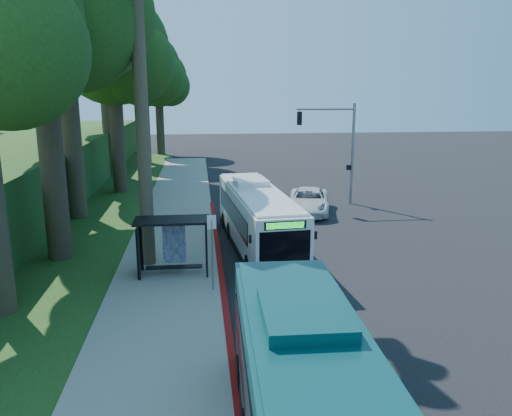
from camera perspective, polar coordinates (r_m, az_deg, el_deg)
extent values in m
plane|color=black|center=(25.51, 6.97, -4.69)|extent=(140.00, 140.00, 0.00)
cube|color=gray|center=(24.86, -9.69, -5.12)|extent=(4.50, 70.00, 0.12)
cube|color=maroon|center=(21.07, -3.92, -8.36)|extent=(0.25, 30.00, 0.13)
cube|color=#234719|center=(30.47, -19.98, -2.36)|extent=(8.00, 70.00, 0.06)
cube|color=black|center=(21.28, -9.54, -1.39)|extent=(3.20, 1.50, 0.10)
cube|color=black|center=(21.77, -13.23, -4.80)|extent=(0.06, 1.30, 2.20)
cube|color=navy|center=(22.30, -9.33, -4.05)|extent=(1.00, 0.12, 1.70)
cube|color=black|center=(21.79, -9.34, -6.68)|extent=(2.40, 0.40, 0.06)
cube|color=black|center=(22.33, -12.93, -4.32)|extent=(0.08, 0.08, 2.40)
cube|color=black|center=(22.19, -5.71, -4.16)|extent=(0.08, 0.08, 2.40)
cube|color=black|center=(21.20, -13.28, -5.29)|extent=(0.08, 0.08, 2.40)
cube|color=black|center=(21.04, -5.66, -5.13)|extent=(0.08, 0.08, 2.40)
cylinder|color=gray|center=(19.62, -5.01, -5.57)|extent=(0.06, 0.06, 3.00)
cube|color=white|center=(19.22, -5.10, -1.61)|extent=(0.35, 0.04, 0.55)
cylinder|color=gray|center=(35.48, 10.96, 6.03)|extent=(0.20, 0.20, 7.00)
cylinder|color=gray|center=(34.69, 7.98, 11.12)|extent=(4.00, 0.14, 0.14)
cube|color=black|center=(34.31, 4.98, 10.17)|extent=(0.30, 0.30, 0.90)
cube|color=black|center=(35.53, 10.51, 4.59)|extent=(0.25, 0.25, 0.35)
cylinder|color=#4C3F2D|center=(22.24, -12.88, 9.54)|extent=(0.60, 0.60, 13.00)
cylinder|color=#382B1E|center=(24.64, -22.40, 6.29)|extent=(1.10, 1.10, 10.50)
sphere|color=#1E3F11|center=(23.10, -20.40, 19.15)|extent=(5.60, 5.60, 5.60)
sphere|color=#1E3F11|center=(26.42, -25.75, 18.50)|extent=(5.20, 5.20, 5.20)
cylinder|color=#382B1E|center=(32.55, -20.48, 9.15)|extent=(1.18, 1.18, 11.90)
sphere|color=#1E3F11|center=(30.88, -18.27, 20.23)|extent=(7.00, 7.00, 7.00)
sphere|color=#1E3F11|center=(34.92, -23.61, 19.49)|extent=(6.50, 6.50, 6.50)
cylinder|color=#382B1E|center=(40.16, -15.58, 8.61)|extent=(1.06, 1.06, 9.80)
sphere|color=#1E3F11|center=(40.18, -16.14, 17.19)|extent=(8.40, 8.40, 8.40)
sphere|color=#1E3F11|center=(38.63, -13.78, 15.84)|extent=(5.88, 5.88, 5.88)
sphere|color=#1E3F11|center=(41.81, -17.79, 15.75)|extent=(5.46, 5.46, 5.46)
cylinder|color=#382B1E|center=(48.32, -16.57, 10.09)|extent=(1.14, 1.14, 11.20)
sphere|color=#1E3F11|center=(48.50, -17.13, 18.22)|extent=(9.60, 9.60, 9.60)
sphere|color=#1E3F11|center=(46.68, -14.92, 16.99)|extent=(6.72, 6.72, 6.72)
sphere|color=#1E3F11|center=(50.37, -18.67, 16.81)|extent=(6.24, 6.24, 6.24)
cylinder|color=#382B1E|center=(55.96, -12.56, 9.60)|extent=(1.02, 1.02, 9.10)
sphere|color=#1E3F11|center=(55.91, -12.86, 15.32)|extent=(8.00, 8.00, 8.00)
sphere|color=#1E3F11|center=(54.54, -11.21, 14.36)|extent=(5.60, 5.60, 5.60)
sphere|color=#1E3F11|center=(57.43, -14.10, 14.41)|extent=(5.20, 5.20, 5.20)
cylinder|color=#382B1E|center=(63.85, -10.92, 9.77)|extent=(0.98, 0.98, 8.40)
sphere|color=#1E3F11|center=(63.77, -11.13, 14.40)|extent=(7.00, 7.00, 7.00)
sphere|color=#1E3F11|center=(62.61, -9.85, 13.60)|extent=(4.90, 4.90, 4.90)
sphere|color=#1E3F11|center=(65.07, -12.13, 13.69)|extent=(4.55, 4.55, 4.55)
sphere|color=#1E3F11|center=(17.51, -26.81, 16.11)|extent=(5.04, 5.04, 5.04)
cube|color=white|center=(24.88, 0.13, -1.12)|extent=(3.25, 11.21, 2.62)
cube|color=black|center=(25.26, 0.13, -4.11)|extent=(3.28, 11.27, 0.32)
cube|color=black|center=(25.26, -0.07, -0.31)|extent=(3.11, 8.79, 1.01)
cube|color=black|center=(19.69, 3.31, -4.42)|extent=(2.07, 0.28, 1.29)
cube|color=black|center=(30.08, -1.94, 1.97)|extent=(1.88, 0.27, 0.92)
cube|color=#19E533|center=(19.44, 3.35, -1.97)|extent=(1.53, 0.22, 0.26)
cube|color=white|center=(24.58, 0.14, 1.94)|extent=(3.02, 10.64, 0.11)
cube|color=white|center=(26.33, -0.66, 3.05)|extent=(1.83, 2.43, 0.32)
cylinder|color=black|center=(21.71, -0.78, -6.54)|extent=(0.35, 0.94, 0.92)
cylinder|color=black|center=(22.18, 4.67, -6.16)|extent=(0.35, 0.94, 0.92)
cylinder|color=black|center=(29.02, -3.57, -1.45)|extent=(0.35, 0.94, 0.92)
cylinder|color=black|center=(29.37, 0.54, -1.25)|extent=(0.35, 0.94, 0.92)
cube|color=black|center=(10.02, 6.93, -22.39)|extent=(2.76, 9.15, 1.07)
cube|color=black|center=(14.56, 2.58, -10.13)|extent=(1.98, 0.17, 0.97)
cube|color=#0B3C3E|center=(8.98, 7.81, -18.12)|extent=(2.56, 11.12, 0.12)
cube|color=#0B3C3E|center=(10.58, 5.47, -11.94)|extent=(1.79, 2.47, 0.34)
cylinder|color=black|center=(13.98, -1.51, -18.36)|extent=(0.32, 0.98, 0.97)
cylinder|color=black|center=(14.27, 7.96, -17.78)|extent=(0.32, 0.98, 0.97)
imported|color=silver|center=(32.83, 6.03, 0.81)|extent=(3.88, 6.09, 1.57)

